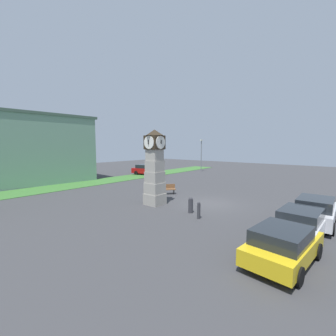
# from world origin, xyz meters

# --- Properties ---
(ground_plane) EXTENTS (85.86, 85.86, 0.00)m
(ground_plane) POSITION_xyz_m (0.00, 0.00, 0.00)
(ground_plane) COLOR #38383A
(clock_tower) EXTENTS (1.46, 1.53, 5.65)m
(clock_tower) POSITION_xyz_m (-2.89, 3.11, 2.74)
(clock_tower) COLOR #9B968C
(clock_tower) RESTS_ON ground_plane
(bollard_near_tower) EXTENTS (0.20, 0.20, 1.05)m
(bollard_near_tower) POSITION_xyz_m (-3.63, -1.26, 0.53)
(bollard_near_tower) COLOR #333338
(bollard_near_tower) RESTS_ON ground_plane
(bollard_mid_row) EXTENTS (0.31, 0.31, 1.06)m
(bollard_mid_row) POSITION_xyz_m (-2.95, -0.20, 0.54)
(bollard_mid_row) COLOR #333338
(bollard_mid_row) RESTS_ON ground_plane
(car_navy_sedan) EXTENTS (4.09, 2.26, 1.43)m
(car_navy_sedan) POSITION_xyz_m (-6.09, -6.51, 0.73)
(car_navy_sedan) COLOR gold
(car_navy_sedan) RESTS_ON ground_plane
(car_near_tower) EXTENTS (4.12, 2.07, 1.46)m
(car_near_tower) POSITION_xyz_m (-2.92, -6.62, 0.75)
(car_near_tower) COLOR silver
(car_near_tower) RESTS_ON ground_plane
(car_by_building) EXTENTS (4.19, 1.96, 1.58)m
(car_by_building) POSITION_xyz_m (-0.35, -6.90, 0.80)
(car_by_building) COLOR silver
(car_by_building) RESTS_ON ground_plane
(car_silver_hatch) EXTENTS (2.86, 4.85, 1.56)m
(car_silver_hatch) POSITION_xyz_m (9.02, 15.92, 0.80)
(car_silver_hatch) COLOR #A51111
(car_silver_hatch) RESTS_ON ground_plane
(bench) EXTENTS (1.55, 1.45, 0.90)m
(bench) POSITION_xyz_m (0.50, 4.76, 0.52)
(bench) COLOR brown
(bench) RESTS_ON ground_plane
(street_lamp_near_road) EXTENTS (0.50, 0.24, 5.51)m
(street_lamp_near_road) POSITION_xyz_m (18.39, 11.95, 3.23)
(street_lamp_near_road) COLOR slate
(street_lamp_near_road) RESTS_ON ground_plane
(grass_verge_far) EXTENTS (51.52, 4.15, 0.04)m
(grass_verge_far) POSITION_xyz_m (-0.15, 15.74, 0.02)
(grass_verge_far) COLOR #386B2D
(grass_verge_far) RESTS_ON ground_plane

